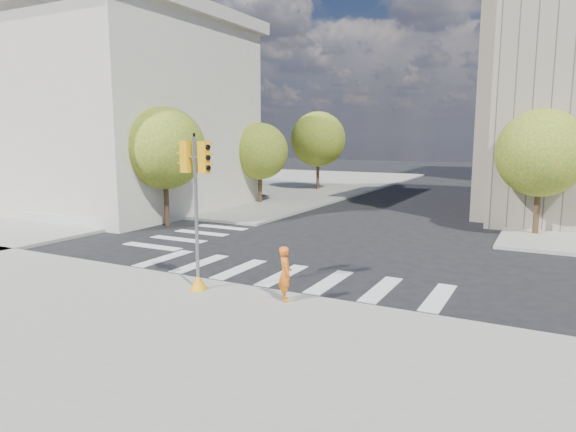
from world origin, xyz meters
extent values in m
plane|color=black|center=(0.00, 0.00, 0.00)|extent=(160.00, 160.00, 0.00)
cube|color=gray|center=(0.00, -11.00, 0.07)|extent=(30.00, 14.00, 0.15)
cube|color=gray|center=(-20.00, 26.00, 0.07)|extent=(28.00, 40.00, 0.15)
cube|color=beige|center=(-20.00, 8.00, 6.00)|extent=(18.00, 14.00, 12.00)
cube|color=#B2AD9E|center=(-20.00, 8.00, 12.30)|extent=(19.00, 15.00, 0.80)
cylinder|color=#382616|center=(-10.50, 4.00, 1.22)|extent=(0.28, 0.28, 2.45)
sphere|color=#2F681D|center=(-10.50, 4.00, 4.21)|extent=(4.40, 4.40, 4.40)
cylinder|color=#382616|center=(-10.50, 14.00, 1.08)|extent=(0.28, 0.28, 2.17)
sphere|color=#2F681D|center=(-10.50, 14.00, 3.77)|extent=(4.00, 4.00, 4.00)
cylinder|color=#382616|center=(-10.50, 24.00, 1.31)|extent=(0.28, 0.28, 2.62)
sphere|color=#2F681D|center=(-10.50, 24.00, 4.54)|extent=(4.80, 4.80, 4.80)
cylinder|color=#382616|center=(7.50, 10.00, 1.19)|extent=(0.28, 0.28, 2.38)
sphere|color=#2F681D|center=(7.50, 10.00, 4.06)|extent=(4.20, 4.20, 4.20)
cylinder|color=#382616|center=(7.50, 22.00, 1.26)|extent=(0.28, 0.28, 2.52)
sphere|color=#2F681D|center=(7.50, 22.00, 4.36)|extent=(4.60, 4.60, 4.60)
cylinder|color=#382616|center=(7.50, 34.00, 1.14)|extent=(0.28, 0.28, 2.27)
sphere|color=#2F681D|center=(7.50, 34.00, 3.88)|extent=(4.00, 4.00, 4.00)
cylinder|color=black|center=(8.00, 14.00, 4.15)|extent=(0.12, 0.12, 8.00)
cube|color=black|center=(8.00, 14.00, 8.15)|extent=(0.35, 0.18, 0.22)
cylinder|color=black|center=(8.00, 28.00, 4.15)|extent=(0.12, 0.12, 8.00)
cube|color=black|center=(8.00, 28.00, 8.15)|extent=(0.35, 0.18, 0.22)
cone|color=orange|center=(-1.41, -5.10, 0.40)|extent=(0.56, 0.56, 0.50)
cylinder|color=gray|center=(-1.41, -5.10, 2.50)|extent=(0.11, 0.11, 4.70)
cylinder|color=black|center=(-1.41, -5.10, 4.90)|extent=(0.07, 0.07, 0.12)
cylinder|color=gray|center=(-1.41, -5.10, 4.25)|extent=(0.90, 0.17, 0.06)
cube|color=orange|center=(-1.79, -5.05, 4.25)|extent=(0.33, 0.26, 0.95)
cube|color=orange|center=(-1.04, -5.15, 4.25)|extent=(0.33, 0.26, 0.95)
imported|color=orange|center=(1.49, -4.80, 0.96)|extent=(0.66, 0.70, 1.61)
cube|color=beige|center=(-14.99, 1.09, 0.40)|extent=(6.01, 0.57, 0.50)
camera|label=1|loc=(8.20, -17.46, 4.90)|focal=32.00mm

